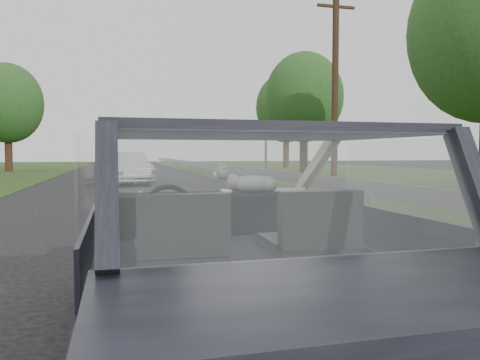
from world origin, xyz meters
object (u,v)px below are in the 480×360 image
cat (252,183)px  highway_sign (266,154)px  utility_pole (335,88)px  subject_car (237,243)px  other_car (127,168)px

cat → highway_sign: size_ratio=0.21×
highway_sign → utility_pole: size_ratio=0.34×
utility_pole → highway_sign: bearing=122.2°
highway_sign → utility_pole: 4.22m
subject_car → highway_sign: 17.23m
cat → other_car: size_ratio=0.13×
subject_car → utility_pole: utility_pole is taller
cat → other_car: bearing=90.2°
subject_car → utility_pole: size_ratio=0.53×
other_car → subject_car: bearing=-99.5°
cat → utility_pole: utility_pole is taller
subject_car → utility_pole: 15.59m
cat → highway_sign: highway_sign is taller
subject_car → highway_sign: (5.48, 16.32, 0.56)m
highway_sign → subject_car: bearing=-119.4°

